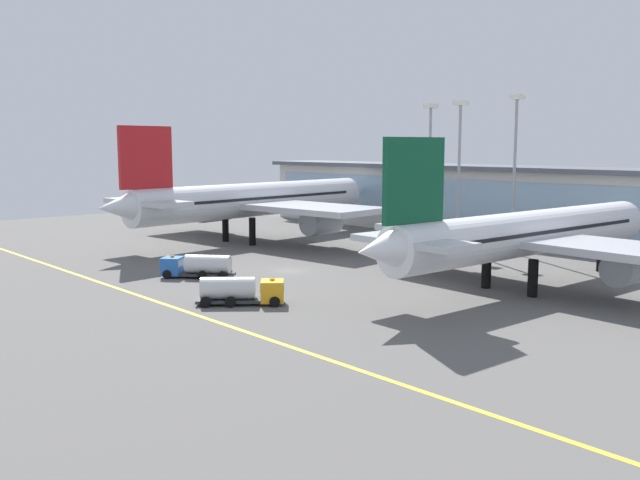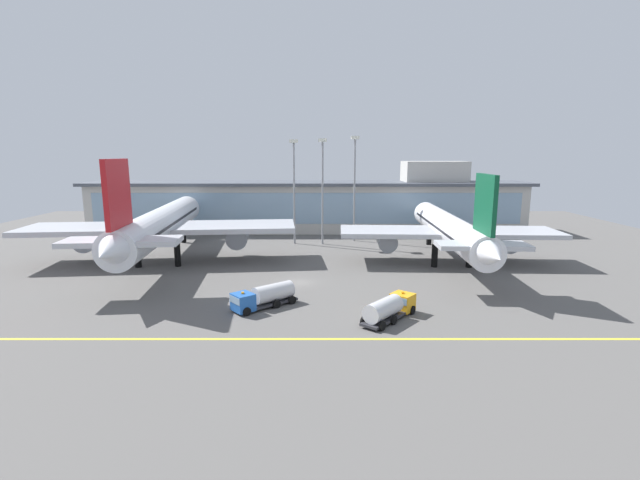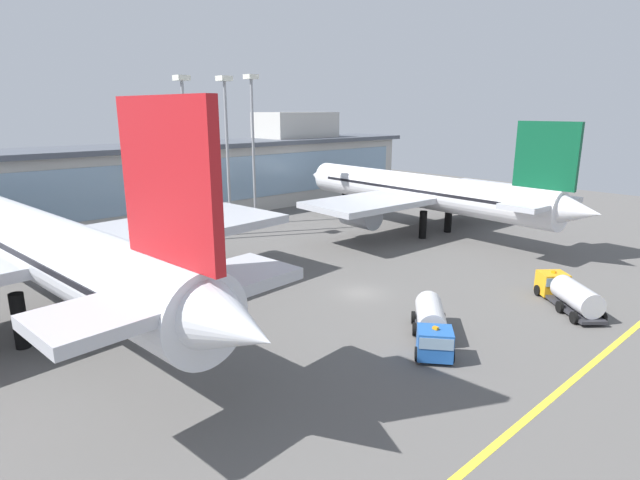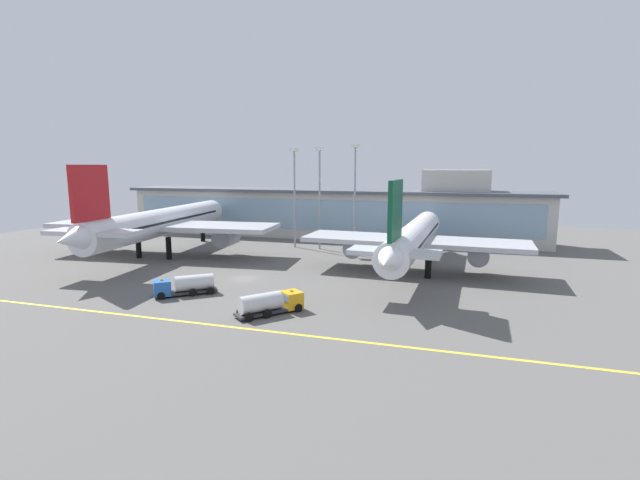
{
  "view_description": "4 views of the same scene",
  "coord_description": "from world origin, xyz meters",
  "px_view_note": "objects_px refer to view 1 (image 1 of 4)",
  "views": [
    {
      "loc": [
        69.12,
        -56.72,
        16.32
      ],
      "look_at": [
        3.41,
        2.3,
        4.22
      ],
      "focal_mm": 38.75,
      "sensor_mm": 36.0,
      "label": 1
    },
    {
      "loc": [
        3.3,
        -67.78,
        19.74
      ],
      "look_at": [
        3.07,
        13.04,
        4.29
      ],
      "focal_mm": 25.16,
      "sensor_mm": 36.0,
      "label": 2
    },
    {
      "loc": [
        -36.28,
        -33.68,
        18.41
      ],
      "look_at": [
        2.46,
        9.06,
        3.55
      ],
      "focal_mm": 28.35,
      "sensor_mm": 36.0,
      "label": 3
    },
    {
      "loc": [
        34.76,
        -68.7,
        18.99
      ],
      "look_at": [
        9.5,
        12.86,
        5.14
      ],
      "focal_mm": 25.71,
      "sensor_mm": 36.0,
      "label": 4
    }
  ],
  "objects_px": {
    "baggage_tug_near": "(195,266)",
    "apron_light_mast_west": "(459,153)",
    "fuel_tanker_truck": "(244,290)",
    "apron_light_mast_centre": "(515,151)",
    "airliner_near_right": "(527,235)",
    "airliner_near_left": "(254,201)",
    "apron_light_mast_east": "(430,153)"
  },
  "relations": [
    {
      "from": "airliner_near_left",
      "to": "apron_light_mast_west",
      "type": "xyz_separation_m",
      "value": [
        29.8,
        17.38,
        8.17
      ]
    },
    {
      "from": "baggage_tug_near",
      "to": "airliner_near_right",
      "type": "bearing_deg",
      "value": 178.54
    },
    {
      "from": "airliner_near_left",
      "to": "airliner_near_right",
      "type": "height_order",
      "value": "airliner_near_left"
    },
    {
      "from": "fuel_tanker_truck",
      "to": "apron_light_mast_east",
      "type": "bearing_deg",
      "value": 56.63
    },
    {
      "from": "fuel_tanker_truck",
      "to": "baggage_tug_near",
      "type": "relative_size",
      "value": 1.0
    },
    {
      "from": "airliner_near_left",
      "to": "baggage_tug_near",
      "type": "xyz_separation_m",
      "value": [
        21.77,
        -25.15,
        -5.49
      ]
    },
    {
      "from": "airliner_near_right",
      "to": "fuel_tanker_truck",
      "type": "bearing_deg",
      "value": 154.6
    },
    {
      "from": "apron_light_mast_centre",
      "to": "baggage_tug_near",
      "type": "bearing_deg",
      "value": -108.27
    },
    {
      "from": "apron_light_mast_east",
      "to": "airliner_near_left",
      "type": "bearing_deg",
      "value": -142.62
    },
    {
      "from": "airliner_near_right",
      "to": "baggage_tug_near",
      "type": "distance_m",
      "value": 39.94
    },
    {
      "from": "apron_light_mast_centre",
      "to": "apron_light_mast_east",
      "type": "xyz_separation_m",
      "value": [
        -13.57,
        -3.33,
        -0.47
      ]
    },
    {
      "from": "baggage_tug_near",
      "to": "apron_light_mast_west",
      "type": "bearing_deg",
      "value": -140.59
    },
    {
      "from": "baggage_tug_near",
      "to": "apron_light_mast_east",
      "type": "xyz_separation_m",
      "value": [
        1.76,
        43.13,
        13.58
      ]
    },
    {
      "from": "airliner_near_right",
      "to": "fuel_tanker_truck",
      "type": "distance_m",
      "value": 32.82
    },
    {
      "from": "airliner_near_right",
      "to": "apron_light_mast_east",
      "type": "height_order",
      "value": "apron_light_mast_east"
    },
    {
      "from": "baggage_tug_near",
      "to": "apron_light_mast_west",
      "type": "xyz_separation_m",
      "value": [
        8.03,
        42.54,
        13.66
      ]
    },
    {
      "from": "airliner_near_right",
      "to": "apron_light_mast_east",
      "type": "bearing_deg",
      "value": 59.94
    },
    {
      "from": "airliner_near_right",
      "to": "apron_light_mast_west",
      "type": "distance_m",
      "value": 30.5
    },
    {
      "from": "fuel_tanker_truck",
      "to": "apron_light_mast_east",
      "type": "height_order",
      "value": "apron_light_mast_east"
    },
    {
      "from": "airliner_near_right",
      "to": "baggage_tug_near",
      "type": "height_order",
      "value": "airliner_near_right"
    },
    {
      "from": "fuel_tanker_truck",
      "to": "apron_light_mast_centre",
      "type": "xyz_separation_m",
      "value": [
        -0.69,
        50.59,
        14.05
      ]
    },
    {
      "from": "fuel_tanker_truck",
      "to": "baggage_tug_near",
      "type": "distance_m",
      "value": 16.55
    },
    {
      "from": "apron_light_mast_west",
      "to": "airliner_near_right",
      "type": "bearing_deg",
      "value": -37.83
    },
    {
      "from": "airliner_near_left",
      "to": "apron_light_mast_east",
      "type": "distance_m",
      "value": 30.7
    },
    {
      "from": "airliner_near_left",
      "to": "airliner_near_right",
      "type": "xyz_separation_m",
      "value": [
        52.83,
        -0.5,
        -0.75
      ]
    },
    {
      "from": "airliner_near_right",
      "to": "apron_light_mast_centre",
      "type": "distance_m",
      "value": 28.45
    },
    {
      "from": "fuel_tanker_truck",
      "to": "apron_light_mast_west",
      "type": "distance_m",
      "value": 49.28
    },
    {
      "from": "apron_light_mast_east",
      "to": "apron_light_mast_west",
      "type": "bearing_deg",
      "value": -5.43
    },
    {
      "from": "fuel_tanker_truck",
      "to": "apron_light_mast_west",
      "type": "height_order",
      "value": "apron_light_mast_west"
    },
    {
      "from": "fuel_tanker_truck",
      "to": "airliner_near_right",
      "type": "bearing_deg",
      "value": 12.25
    },
    {
      "from": "airliner_near_right",
      "to": "apron_light_mast_centre",
      "type": "xyz_separation_m",
      "value": [
        -15.73,
        21.81,
        9.31
      ]
    },
    {
      "from": "airliner_near_right",
      "to": "apron_light_mast_centre",
      "type": "bearing_deg",
      "value": 37.99
    }
  ]
}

